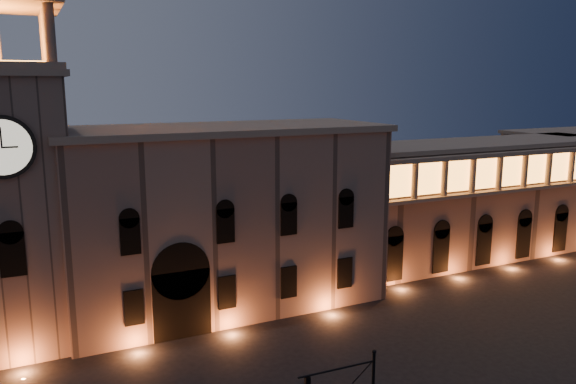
# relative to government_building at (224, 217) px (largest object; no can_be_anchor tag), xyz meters

# --- Properties ---
(government_building) EXTENTS (30.80, 12.80, 17.60)m
(government_building) POSITION_rel_government_building_xyz_m (0.00, 0.00, 0.00)
(government_building) COLOR #785D4E
(government_building) RESTS_ON ground
(clock_tower) EXTENTS (9.80, 9.80, 32.40)m
(clock_tower) POSITION_rel_government_building_xyz_m (-18.42, -0.95, 3.73)
(clock_tower) COLOR #785D4E
(clock_tower) RESTS_ON ground
(colonnade_wing) EXTENTS (40.60, 11.50, 14.50)m
(colonnade_wing) POSITION_rel_government_building_xyz_m (34.08, 1.99, -1.44)
(colonnade_wing) COLOR brown
(colonnade_wing) RESTS_ON ground
(secondary_building) EXTENTS (20.00, 12.00, 14.00)m
(secondary_building) POSITION_rel_government_building_xyz_m (60.08, 8.07, -1.77)
(secondary_building) COLOR brown
(secondary_building) RESTS_ON ground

